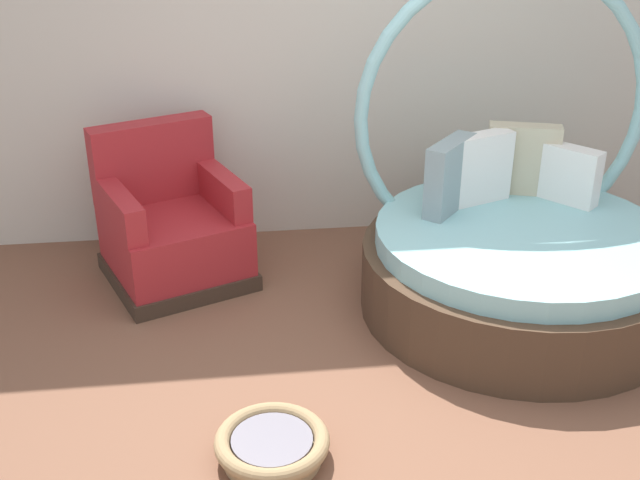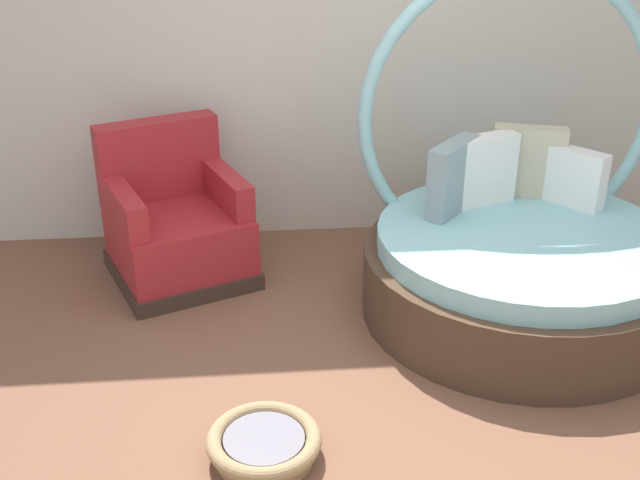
% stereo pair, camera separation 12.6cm
% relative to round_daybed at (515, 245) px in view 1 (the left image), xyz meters
% --- Properties ---
extents(ground_plane, '(8.00, 8.00, 0.02)m').
position_rel_round_daybed_xyz_m(ground_plane, '(-1.01, -0.95, -0.38)').
color(ground_plane, brown).
extents(back_wall, '(8.00, 0.12, 3.13)m').
position_rel_round_daybed_xyz_m(back_wall, '(-1.01, 1.21, 1.19)').
color(back_wall, beige).
rests_on(back_wall, ground_plane).
extents(round_daybed, '(1.80, 1.80, 1.93)m').
position_rel_round_daybed_xyz_m(round_daybed, '(0.00, 0.00, 0.00)').
color(round_daybed, '#473323').
rests_on(round_daybed, ground_plane).
extents(red_armchair, '(1.04, 1.04, 0.94)m').
position_rel_round_daybed_xyz_m(red_armchair, '(-1.99, 0.58, -0.04)').
color(red_armchair, '#38281E').
rests_on(red_armchair, ground_plane).
extents(pet_basket, '(0.51, 0.51, 0.13)m').
position_rel_round_daybed_xyz_m(pet_basket, '(-1.49, -1.20, -0.30)').
color(pet_basket, '#9E7F56').
rests_on(pet_basket, ground_plane).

